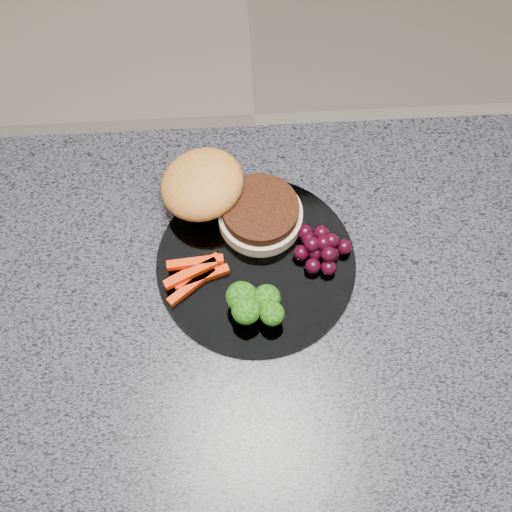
# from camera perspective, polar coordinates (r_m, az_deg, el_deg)

# --- Properties ---
(room) EXTENTS (4.02, 4.02, 2.70)m
(room) POSITION_cam_1_polar(r_m,az_deg,el_deg) (0.51, 5.99, 13.29)
(room) COLOR #A69B8B
(room) RESTS_ON ground
(island_cabinet) EXTENTS (1.20, 0.60, 0.86)m
(island_cabinet) POSITION_cam_1_polar(r_m,az_deg,el_deg) (1.35, 2.24, -12.12)
(island_cabinet) COLOR #512E1B
(island_cabinet) RESTS_ON ground
(countertop) EXTENTS (1.20, 0.60, 0.04)m
(countertop) POSITION_cam_1_polar(r_m,az_deg,el_deg) (0.92, 3.23, -5.46)
(countertop) COLOR #46454E
(countertop) RESTS_ON island_cabinet
(plate) EXTENTS (0.26, 0.26, 0.01)m
(plate) POSITION_cam_1_polar(r_m,az_deg,el_deg) (0.93, 0.00, -0.62)
(plate) COLOR white
(plate) RESTS_ON countertop
(burger) EXTENTS (0.22, 0.18, 0.06)m
(burger) POSITION_cam_1_polar(r_m,az_deg,el_deg) (0.94, -2.67, 4.78)
(burger) COLOR #CCB890
(burger) RESTS_ON plate
(carrot_sticks) EXTENTS (0.08, 0.07, 0.02)m
(carrot_sticks) POSITION_cam_1_polar(r_m,az_deg,el_deg) (0.91, -4.93, -1.42)
(carrot_sticks) COLOR red
(carrot_sticks) RESTS_ON plate
(broccoli) EXTENTS (0.07, 0.06, 0.05)m
(broccoli) POSITION_cam_1_polar(r_m,az_deg,el_deg) (0.87, -0.20, -3.84)
(broccoli) COLOR #5B8D33
(broccoli) RESTS_ON plate
(grape_bunch) EXTENTS (0.08, 0.07, 0.04)m
(grape_bunch) POSITION_cam_1_polar(r_m,az_deg,el_deg) (0.92, 5.22, 0.68)
(grape_bunch) COLOR black
(grape_bunch) RESTS_ON plate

